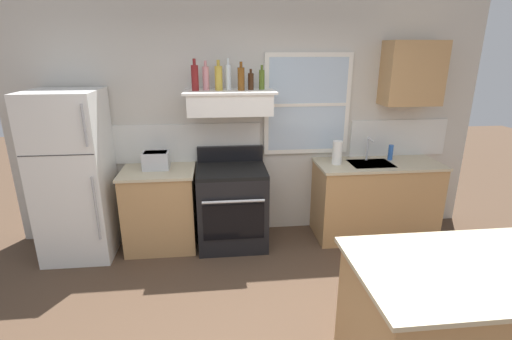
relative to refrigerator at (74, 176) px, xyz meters
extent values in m
cube|color=beige|center=(1.90, 0.39, 0.46)|extent=(5.40, 0.06, 2.70)
cube|color=silver|center=(0.75, 0.35, 0.24)|extent=(2.50, 0.02, 0.44)
cube|color=silver|center=(3.70, 0.35, 0.24)|extent=(1.20, 0.02, 0.44)
cube|color=white|center=(2.55, 0.34, 0.66)|extent=(1.00, 0.04, 1.15)
cube|color=silver|center=(2.55, 0.33, 0.66)|extent=(0.90, 0.01, 1.05)
cube|color=white|center=(2.55, 0.32, 0.66)|extent=(0.90, 0.02, 0.04)
cube|color=white|center=(0.00, 0.00, 0.00)|extent=(0.70, 0.68, 1.78)
cube|color=#333333|center=(0.00, -0.34, 0.32)|extent=(0.69, 0.00, 0.01)
cylinder|color=#A5A8AD|center=(0.30, -0.37, -0.22)|extent=(0.02, 0.02, 0.67)
cylinder|color=#A5A8AD|center=(0.30, -0.37, 0.61)|extent=(0.02, 0.02, 0.40)
cube|color=tan|center=(0.85, 0.06, -0.45)|extent=(0.76, 0.60, 0.88)
cube|color=#C6B793|center=(0.85, 0.06, 0.01)|extent=(0.79, 0.63, 0.03)
cube|color=silver|center=(0.84, 0.10, 0.12)|extent=(0.28, 0.20, 0.19)
cube|color=black|center=(0.84, 0.10, 0.21)|extent=(0.24, 0.16, 0.01)
cube|color=black|center=(0.69, 0.10, 0.15)|extent=(0.02, 0.03, 0.02)
cube|color=black|center=(1.65, 0.02, -0.45)|extent=(0.76, 0.64, 0.87)
cube|color=black|center=(1.65, 0.02, 0.00)|extent=(0.76, 0.64, 0.04)
cube|color=black|center=(1.65, 0.31, 0.11)|extent=(0.76, 0.06, 0.18)
cube|color=black|center=(1.65, -0.30, -0.47)|extent=(0.65, 0.01, 0.40)
cylinder|color=silver|center=(1.65, -0.34, -0.22)|extent=(0.65, 0.03, 0.03)
cube|color=white|center=(1.65, 0.12, 0.72)|extent=(0.88, 0.48, 0.22)
cube|color=#262628|center=(1.65, -0.10, 0.64)|extent=(0.75, 0.02, 0.04)
cube|color=white|center=(1.65, 0.12, 0.84)|extent=(0.96, 0.52, 0.02)
cylinder|color=maroon|center=(1.30, 0.11, 0.99)|extent=(0.07, 0.07, 0.26)
cylinder|color=maroon|center=(1.30, 0.11, 1.15)|extent=(0.03, 0.03, 0.06)
cylinder|color=#C67F84|center=(1.41, 0.17, 0.98)|extent=(0.07, 0.07, 0.24)
cylinder|color=#C67F84|center=(1.41, 0.17, 1.13)|extent=(0.03, 0.03, 0.06)
cylinder|color=#B29333|center=(1.54, 0.13, 0.98)|extent=(0.08, 0.08, 0.25)
cylinder|color=#B29333|center=(1.54, 0.13, 1.13)|extent=(0.03, 0.03, 0.06)
cylinder|color=silver|center=(1.64, 0.18, 0.99)|extent=(0.06, 0.06, 0.26)
cylinder|color=silver|center=(1.64, 0.18, 1.15)|extent=(0.03, 0.03, 0.06)
cylinder|color=brown|center=(1.77, 0.09, 0.97)|extent=(0.07, 0.07, 0.23)
cylinder|color=brown|center=(1.77, 0.09, 1.12)|extent=(0.03, 0.03, 0.06)
cylinder|color=#381E0F|center=(1.88, 0.15, 0.94)|extent=(0.06, 0.06, 0.17)
cylinder|color=#381E0F|center=(1.88, 0.15, 1.05)|extent=(0.03, 0.03, 0.04)
cylinder|color=#4C601E|center=(2.00, 0.16, 0.96)|extent=(0.06, 0.06, 0.20)
cylinder|color=#4C601E|center=(2.00, 0.16, 1.09)|extent=(0.03, 0.03, 0.05)
cube|color=tan|center=(3.35, 0.06, -0.45)|extent=(1.40, 0.60, 0.88)
cube|color=#C6B793|center=(3.35, 0.06, 0.01)|extent=(1.43, 0.63, 0.03)
cube|color=#B7BABC|center=(3.25, 0.04, 0.02)|extent=(0.48, 0.36, 0.01)
cylinder|color=silver|center=(3.25, 0.18, 0.16)|extent=(0.03, 0.03, 0.28)
cylinder|color=silver|center=(3.25, 0.10, 0.28)|extent=(0.02, 0.16, 0.02)
cylinder|color=white|center=(2.85, 0.06, 0.16)|extent=(0.11, 0.11, 0.27)
cylinder|color=blue|center=(3.53, 0.16, 0.11)|extent=(0.06, 0.06, 0.18)
cube|color=tan|center=(3.00, -2.07, -0.45)|extent=(1.32, 0.82, 0.88)
cube|color=#C6B793|center=(3.00, -2.07, 0.01)|extent=(1.40, 0.90, 0.03)
cube|color=tan|center=(3.70, 0.20, 1.01)|extent=(0.64, 0.32, 0.70)
camera|label=1|loc=(1.50, -3.88, 1.27)|focal=26.20mm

